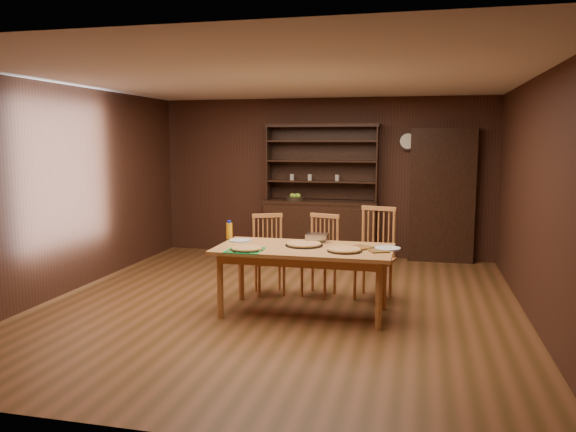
% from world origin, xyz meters
% --- Properties ---
extents(floor, '(6.00, 6.00, 0.00)m').
position_xyz_m(floor, '(0.00, 0.00, 0.00)').
color(floor, brown).
rests_on(floor, ground).
extents(room_shell, '(6.00, 6.00, 6.00)m').
position_xyz_m(room_shell, '(0.00, 0.00, 1.58)').
color(room_shell, silver).
rests_on(room_shell, floor).
extents(china_hutch, '(1.84, 0.52, 2.17)m').
position_xyz_m(china_hutch, '(-0.00, 2.75, 0.60)').
color(china_hutch, black).
rests_on(china_hutch, floor).
extents(doorway, '(1.00, 0.18, 2.10)m').
position_xyz_m(doorway, '(1.90, 2.90, 1.05)').
color(doorway, black).
rests_on(doorway, floor).
extents(wall_clock, '(0.30, 0.05, 0.30)m').
position_xyz_m(wall_clock, '(1.35, 2.96, 1.90)').
color(wall_clock, black).
rests_on(wall_clock, room_shell).
extents(dining_table, '(1.93, 0.96, 0.75)m').
position_xyz_m(dining_table, '(0.34, -0.25, 0.67)').
color(dining_table, '#CD8647').
rests_on(dining_table, floor).
extents(chair_left, '(0.53, 0.52, 0.99)m').
position_xyz_m(chair_left, '(-0.27, 0.52, 0.53)').
color(chair_left, '#C68344').
rests_on(chair_left, floor).
extents(chair_center, '(0.50, 0.49, 1.00)m').
position_xyz_m(chair_center, '(0.39, 0.59, 0.53)').
color(chair_center, '#C68344').
rests_on(chair_center, floor).
extents(chair_right, '(0.54, 0.52, 1.11)m').
position_xyz_m(chair_right, '(1.06, 0.61, 0.59)').
color(chair_right, '#C68344').
rests_on(chair_right, floor).
extents(pizza_left, '(0.35, 0.35, 0.04)m').
position_xyz_m(pizza_left, '(-0.22, -0.56, 0.77)').
color(pizza_left, black).
rests_on(pizza_left, dining_table).
extents(pizza_right, '(0.37, 0.37, 0.04)m').
position_xyz_m(pizza_right, '(0.81, -0.39, 0.77)').
color(pizza_right, black).
rests_on(pizza_right, dining_table).
extents(pizza_center, '(0.42, 0.42, 0.04)m').
position_xyz_m(pizza_center, '(0.33, -0.17, 0.77)').
color(pizza_center, black).
rests_on(pizza_center, dining_table).
extents(cooling_rack, '(0.38, 0.38, 0.02)m').
position_xyz_m(cooling_rack, '(-0.23, -0.59, 0.76)').
color(cooling_rack, '#0EB84C').
rests_on(cooling_rack, dining_table).
extents(plate_left, '(0.26, 0.26, 0.02)m').
position_xyz_m(plate_left, '(-0.46, -0.05, 0.76)').
color(plate_left, white).
rests_on(plate_left, dining_table).
extents(plate_right, '(0.29, 0.29, 0.02)m').
position_xyz_m(plate_right, '(1.24, -0.14, 0.76)').
color(plate_right, white).
rests_on(plate_right, dining_table).
extents(foil_dish, '(0.25, 0.18, 0.10)m').
position_xyz_m(foil_dish, '(0.43, 0.08, 0.80)').
color(foil_dish, silver).
rests_on(foil_dish, dining_table).
extents(juice_bottle, '(0.07, 0.07, 0.22)m').
position_xyz_m(juice_bottle, '(-0.63, 0.07, 0.85)').
color(juice_bottle, orange).
rests_on(juice_bottle, dining_table).
extents(pot_holder_a, '(0.26, 0.26, 0.01)m').
position_xyz_m(pot_holder_a, '(1.16, -0.30, 0.76)').
color(pot_holder_a, '#A61913').
rests_on(pot_holder_a, dining_table).
extents(pot_holder_b, '(0.31, 0.31, 0.02)m').
position_xyz_m(pot_holder_b, '(0.96, -0.16, 0.76)').
color(pot_holder_b, '#A61913').
rests_on(pot_holder_b, dining_table).
extents(fruit_bowl, '(0.31, 0.31, 0.12)m').
position_xyz_m(fruit_bowl, '(-0.42, 2.69, 0.98)').
color(fruit_bowl, black).
rests_on(fruit_bowl, china_hutch).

